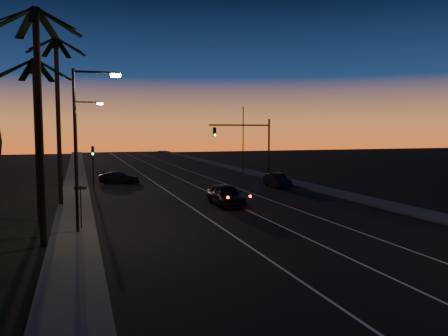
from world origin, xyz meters
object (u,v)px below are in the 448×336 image
object	(u,v)px
signal_mast	(249,139)
cross_car	(119,178)
lead_car	(226,195)
right_car	(277,180)

from	to	relation	value
signal_mast	cross_car	distance (m)	14.76
signal_mast	cross_car	xyz separation A→B (m)	(-13.86, 2.96, -4.14)
lead_car	cross_car	world-z (taller)	lead_car
right_car	signal_mast	bearing A→B (deg)	101.54
lead_car	cross_car	size ratio (longest dim) A/B	1.14
signal_mast	lead_car	size ratio (longest dim) A/B	1.32
right_car	cross_car	bearing A→B (deg)	151.81
lead_car	right_car	xyz separation A→B (m)	(8.46, 8.83, -0.14)
signal_mast	cross_car	world-z (taller)	signal_mast
lead_car	right_car	size ratio (longest dim) A/B	1.28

